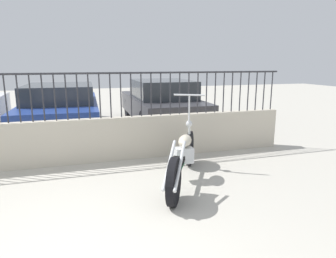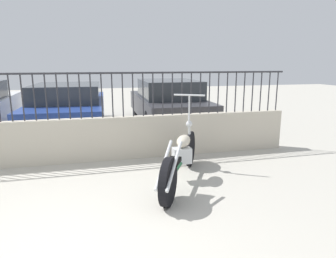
% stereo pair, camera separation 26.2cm
% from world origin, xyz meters
% --- Properties ---
extents(low_wall, '(8.97, 0.18, 0.82)m').
position_xyz_m(low_wall, '(0.00, 3.18, 0.41)').
color(low_wall, beige).
rests_on(low_wall, ground_plane).
extents(fence_railing, '(8.97, 0.04, 0.83)m').
position_xyz_m(fence_railing, '(-0.00, 3.18, 1.37)').
color(fence_railing, '#2D2D33').
rests_on(fence_railing, low_wall).
extents(motorcycle_green, '(1.18, 2.01, 1.31)m').
position_xyz_m(motorcycle_green, '(1.82, 1.68, 0.40)').
color(motorcycle_green, black).
rests_on(motorcycle_green, ground_plane).
extents(car_blue, '(2.00, 4.49, 1.27)m').
position_xyz_m(car_blue, '(-0.04, 6.03, 0.65)').
color(car_blue, black).
rests_on(car_blue, ground_plane).
extents(car_dark_grey, '(1.81, 4.42, 1.32)m').
position_xyz_m(car_dark_grey, '(2.77, 6.21, 0.67)').
color(car_dark_grey, black).
rests_on(car_dark_grey, ground_plane).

